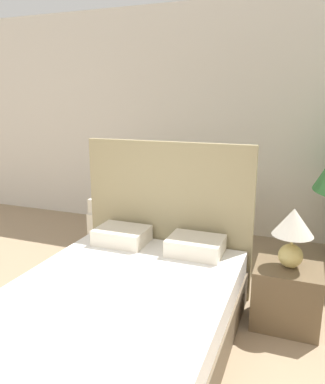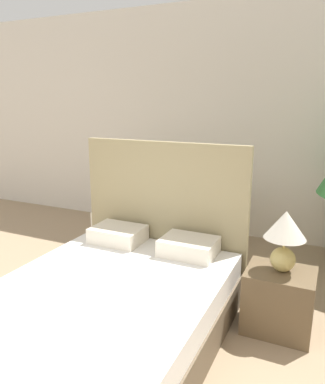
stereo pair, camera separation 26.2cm
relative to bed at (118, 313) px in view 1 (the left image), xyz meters
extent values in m
cube|color=silver|center=(-0.11, 2.70, 1.17)|extent=(10.00, 0.06, 2.90)
cube|color=brown|center=(0.00, -0.11, -0.14)|extent=(1.53, 2.17, 0.28)
cube|color=white|center=(0.00, -0.11, 0.10)|extent=(1.50, 2.13, 0.19)
cube|color=tan|center=(0.00, 1.01, 0.41)|extent=(1.56, 0.06, 1.38)
cube|color=silver|center=(-0.34, 0.76, 0.27)|extent=(0.45, 0.35, 0.14)
cube|color=silver|center=(0.34, 0.76, 0.27)|extent=(0.45, 0.35, 0.14)
cube|color=silver|center=(-0.90, 1.82, -0.07)|extent=(0.63, 0.67, 0.41)
cube|color=silver|center=(-0.87, 2.10, 0.38)|extent=(0.57, 0.12, 0.48)
cube|color=silver|center=(-1.13, 1.85, 0.22)|extent=(0.16, 0.56, 0.18)
cube|color=silver|center=(-0.67, 1.80, 0.22)|extent=(0.16, 0.56, 0.18)
cube|color=silver|center=(0.07, 1.82, -0.07)|extent=(0.64, 0.68, 0.41)
cube|color=silver|center=(0.11, 2.10, 0.38)|extent=(0.57, 0.13, 0.48)
cube|color=silver|center=(-0.16, 1.85, 0.22)|extent=(0.17, 0.56, 0.18)
cube|color=silver|center=(0.30, 1.79, 0.22)|extent=(0.17, 0.56, 0.18)
cube|color=brown|center=(1.10, 0.73, -0.03)|extent=(0.50, 0.42, 0.48)
sphere|color=tan|center=(1.10, 0.75, 0.30)|extent=(0.18, 0.18, 0.18)
cylinder|color=tan|center=(1.10, 0.75, 0.43)|extent=(0.02, 0.02, 0.07)
cone|color=silver|center=(1.10, 0.75, 0.57)|extent=(0.31, 0.31, 0.21)
cylinder|color=#B7AD93|center=(-0.41, 1.78, -0.03)|extent=(0.38, 0.38, 0.49)
camera|label=1|loc=(1.13, -2.07, 1.46)|focal=35.00mm
camera|label=2|loc=(1.37, -1.97, 1.46)|focal=35.00mm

